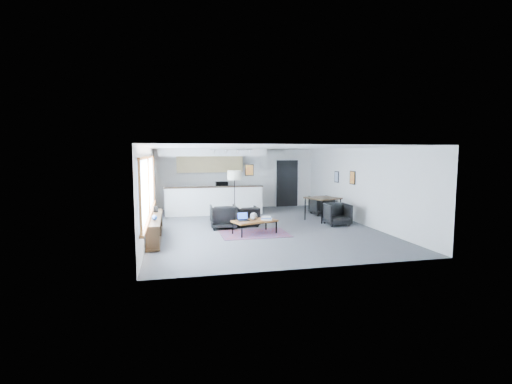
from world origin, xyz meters
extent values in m
cube|color=#4C4C4F|center=(0.00, 0.00, -0.01)|extent=(7.00, 9.00, 0.01)
cube|color=white|center=(0.00, 0.00, 2.60)|extent=(7.00, 9.00, 0.01)
cube|color=silver|center=(0.00, 4.50, 1.30)|extent=(7.00, 0.01, 2.60)
cube|color=silver|center=(0.00, -4.50, 1.30)|extent=(7.00, 0.01, 2.60)
cube|color=silver|center=(-3.50, 0.00, 1.30)|extent=(0.01, 9.00, 2.60)
cube|color=silver|center=(3.50, 0.00, 1.30)|extent=(0.01, 9.00, 2.60)
cube|color=#8CBFFF|center=(-3.47, -0.90, 1.50)|extent=(0.02, 5.80, 1.55)
cube|color=brown|center=(-3.44, -0.90, 0.70)|extent=(0.10, 5.95, 0.06)
cube|color=brown|center=(-3.45, -0.90, 2.30)|extent=(0.06, 5.95, 0.06)
cube|color=brown|center=(-3.45, -3.80, 1.50)|extent=(0.06, 0.06, 1.60)
cube|color=brown|center=(-3.45, -0.90, 1.50)|extent=(0.06, 0.06, 1.60)
cube|color=brown|center=(-3.45, 2.00, 1.50)|extent=(0.06, 0.06, 1.60)
cube|color=black|center=(-3.30, -1.00, 0.62)|extent=(0.35, 3.00, 0.05)
cube|color=black|center=(-3.30, -1.00, 0.05)|extent=(0.35, 3.00, 0.05)
cube|color=black|center=(-3.30, -2.45, 0.33)|extent=(0.33, 0.04, 0.55)
cube|color=black|center=(-3.30, -1.00, 0.33)|extent=(0.33, 0.04, 0.55)
cube|color=black|center=(-3.30, 0.45, 0.33)|extent=(0.33, 0.04, 0.55)
cube|color=#3359A5|center=(-3.30, -2.30, 0.17)|extent=(0.18, 0.04, 0.20)
cube|color=silver|center=(-3.30, -2.13, 0.18)|extent=(0.18, 0.04, 0.22)
cube|color=maroon|center=(-3.30, -1.96, 0.20)|extent=(0.18, 0.04, 0.24)
cube|color=black|center=(-3.30, -1.79, 0.17)|extent=(0.18, 0.04, 0.20)
cube|color=#3359A5|center=(-3.30, -1.62, 0.18)|extent=(0.18, 0.04, 0.22)
cube|color=silver|center=(-3.30, -1.45, 0.20)|extent=(0.18, 0.04, 0.24)
cube|color=maroon|center=(-3.30, -1.28, 0.17)|extent=(0.18, 0.04, 0.20)
cube|color=black|center=(-3.30, -1.11, 0.18)|extent=(0.18, 0.04, 0.22)
cube|color=#3359A5|center=(-3.30, -0.94, 0.20)|extent=(0.18, 0.03, 0.24)
cube|color=silver|center=(-3.30, -0.77, 0.17)|extent=(0.18, 0.03, 0.20)
cube|color=maroon|center=(-3.30, -0.60, 0.18)|extent=(0.18, 0.03, 0.22)
cube|color=black|center=(-3.30, -0.43, 0.20)|extent=(0.18, 0.04, 0.24)
cube|color=black|center=(-3.30, -0.20, 0.73)|extent=(0.14, 0.02, 0.18)
sphere|color=#264C99|center=(-3.28, -1.60, 0.71)|extent=(0.14, 0.14, 0.14)
cube|color=white|center=(-1.20, 2.70, 0.55)|extent=(3.80, 0.25, 1.10)
cube|color=black|center=(-1.20, 2.70, 1.11)|extent=(3.85, 0.32, 0.04)
cube|color=white|center=(-1.20, 4.15, 0.45)|extent=(3.80, 0.60, 0.90)
cube|color=#2D2D2D|center=(-1.20, 4.15, 0.91)|extent=(3.82, 0.62, 0.04)
cube|color=tan|center=(-1.20, 4.30, 1.95)|extent=(2.80, 0.35, 0.70)
cube|color=white|center=(-1.20, 3.60, 2.45)|extent=(4.20, 1.80, 0.30)
cube|color=black|center=(0.20, 2.71, 1.75)|extent=(0.35, 0.03, 0.45)
cube|color=orange|center=(0.20, 2.69, 1.75)|extent=(0.30, 0.01, 0.40)
cube|color=black|center=(2.30, 4.42, 1.05)|extent=(1.00, 0.12, 2.10)
cube|color=white|center=(1.78, 4.43, 1.05)|extent=(0.06, 0.10, 2.10)
cube|color=white|center=(2.82, 4.43, 1.05)|extent=(0.06, 0.10, 2.10)
cube|color=white|center=(2.30, 4.43, 2.12)|extent=(1.10, 0.10, 0.06)
cube|color=silver|center=(-0.60, 2.20, 2.56)|extent=(1.60, 0.04, 0.04)
cylinder|color=silver|center=(-1.25, 2.20, 2.48)|extent=(0.07, 0.07, 0.09)
cylinder|color=silver|center=(-0.80, 2.20, 2.48)|extent=(0.07, 0.07, 0.09)
cylinder|color=silver|center=(-0.35, 2.20, 2.48)|extent=(0.07, 0.07, 0.09)
cylinder|color=silver|center=(0.10, 2.20, 2.48)|extent=(0.07, 0.07, 0.09)
cube|color=black|center=(3.47, 0.40, 1.55)|extent=(0.03, 0.38, 0.48)
cube|color=orange|center=(3.46, 0.40, 1.55)|extent=(0.00, 0.32, 0.42)
cube|color=black|center=(3.47, 1.70, 1.50)|extent=(0.03, 0.34, 0.44)
cube|color=#859FC5|center=(3.46, 1.70, 1.50)|extent=(0.00, 0.28, 0.38)
cube|color=#5B3147|center=(-0.41, -0.97, 0.01)|extent=(2.02, 1.38, 0.01)
cube|color=brown|center=(-0.41, -0.97, 0.39)|extent=(1.42, 1.04, 0.05)
cube|color=black|center=(-0.89, -1.42, 0.19)|extent=(0.04, 0.04, 0.37)
cube|color=black|center=(-1.07, -0.86, 0.19)|extent=(0.04, 0.04, 0.37)
cube|color=black|center=(0.24, -1.07, 0.19)|extent=(0.04, 0.04, 0.37)
cube|color=black|center=(0.06, -0.51, 0.19)|extent=(0.04, 0.04, 0.37)
cube|color=black|center=(-0.33, -1.25, 0.36)|extent=(1.17, 0.39, 0.03)
cube|color=black|center=(-0.50, -0.69, 0.36)|extent=(1.17, 0.39, 0.03)
cube|color=black|center=(-0.75, -0.97, 0.43)|extent=(0.34, 0.26, 0.02)
cube|color=black|center=(-0.76, -0.85, 0.54)|extent=(0.33, 0.09, 0.22)
cube|color=blue|center=(-0.76, -0.86, 0.54)|extent=(0.30, 0.07, 0.18)
sphere|color=gray|center=(-0.43, -0.95, 0.53)|extent=(0.23, 0.23, 0.23)
cube|color=silver|center=(-0.05, -0.98, 0.44)|extent=(0.40, 0.35, 0.04)
cube|color=#3359A5|center=(-0.05, -0.98, 0.47)|extent=(0.36, 0.32, 0.03)
cube|color=silver|center=(-0.06, -0.99, 0.51)|extent=(0.33, 0.29, 0.03)
cube|color=#E5590C|center=(-0.25, -1.15, 0.42)|extent=(0.11, 0.11, 0.01)
imported|color=black|center=(-1.22, 0.08, 0.42)|extent=(0.85, 0.80, 0.84)
imported|color=black|center=(-0.38, 0.27, 0.36)|extent=(0.73, 0.69, 0.73)
cylinder|color=black|center=(-0.59, 1.60, 0.02)|extent=(0.41, 0.41, 0.03)
cylinder|color=black|center=(-0.59, 1.60, 0.78)|extent=(0.03, 0.03, 1.51)
cylinder|color=beige|center=(-0.59, 1.60, 1.62)|extent=(0.67, 0.67, 0.34)
cube|color=black|center=(2.46, 0.66, 0.82)|extent=(1.27, 1.27, 0.04)
cylinder|color=black|center=(2.20, 0.10, 0.40)|extent=(0.06, 0.06, 0.79)
cylinder|color=black|center=(1.90, 0.93, 0.40)|extent=(0.06, 0.06, 0.79)
cylinder|color=black|center=(3.03, 0.40, 0.40)|extent=(0.06, 0.06, 0.79)
cylinder|color=black|center=(2.72, 1.23, 0.40)|extent=(0.06, 0.06, 0.79)
imported|color=black|center=(2.60, -0.23, 0.34)|extent=(0.69, 0.65, 0.69)
imported|color=black|center=(2.95, 1.92, 0.35)|extent=(0.70, 0.66, 0.69)
imported|color=black|center=(-0.71, 4.15, 1.10)|extent=(0.51, 0.32, 0.33)
camera|label=1|loc=(-2.81, -11.66, 2.42)|focal=26.00mm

